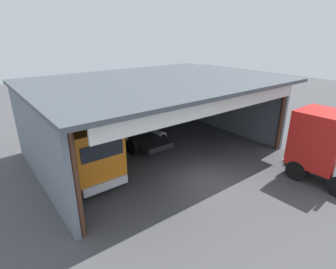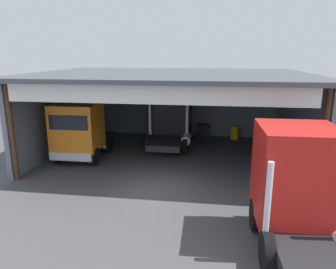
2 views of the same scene
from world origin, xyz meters
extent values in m
plane|color=#4C4C4F|center=(0.00, 0.00, 0.00)|extent=(80.00, 80.00, 0.00)
cube|color=slate|center=(0.00, 10.07, 2.35)|extent=(14.20, 0.24, 4.69)
cube|color=slate|center=(-7.10, 5.04, 2.35)|extent=(0.24, 10.07, 4.69)
cube|color=slate|center=(7.10, 5.04, 2.35)|extent=(0.24, 10.07, 4.69)
cube|color=#474E55|center=(0.00, 4.61, 4.79)|extent=(14.80, 10.93, 0.20)
cylinder|color=#4C2D1E|center=(-6.85, 0.15, 2.35)|extent=(0.24, 0.24, 4.69)
cylinder|color=#4C2D1E|center=(6.85, 0.15, 2.35)|extent=(0.24, 0.24, 4.69)
cube|color=white|center=(0.00, -0.34, 4.34)|extent=(12.78, 0.12, 0.90)
cube|color=orange|center=(-4.96, 3.04, 2.02)|extent=(2.44, 2.03, 2.54)
cube|color=black|center=(-4.96, 2.02, 2.47)|extent=(2.06, 0.08, 0.76)
cube|color=silver|center=(-4.95, 1.99, 0.65)|extent=(2.30, 0.18, 0.44)
cube|color=#232326|center=(-4.98, 5.00, 0.68)|extent=(1.85, 3.59, 0.36)
cylinder|color=silver|center=(-3.89, 4.21, 2.07)|extent=(0.18, 0.18, 3.14)
cylinder|color=silver|center=(-6.07, 4.19, 2.07)|extent=(0.18, 0.18, 3.14)
cylinder|color=silver|center=(-6.07, 4.69, 0.80)|extent=(0.57, 1.21, 0.56)
cylinder|color=black|center=(-3.90, 2.65, 0.50)|extent=(0.31, 1.01, 1.00)
cylinder|color=black|center=(-6.02, 2.63, 0.50)|extent=(0.31, 1.01, 1.00)
cylinder|color=black|center=(-3.92, 5.02, 0.50)|extent=(0.31, 1.01, 1.00)
cylinder|color=black|center=(-6.04, 4.99, 0.50)|extent=(0.31, 1.01, 1.00)
cube|color=black|center=(-0.35, 7.24, 2.15)|extent=(2.58, 2.10, 2.71)
cube|color=black|center=(-0.35, 8.30, 2.62)|extent=(2.19, 0.07, 0.81)
cube|color=silver|center=(-0.35, 8.33, 0.69)|extent=(2.44, 0.17, 0.44)
cube|color=#232326|center=(-0.34, 5.39, 0.72)|extent=(1.94, 3.36, 0.36)
cylinder|color=silver|center=(-1.50, 6.04, 1.78)|extent=(0.18, 0.18, 2.47)
cylinder|color=silver|center=(0.81, 6.05, 1.78)|extent=(0.18, 0.18, 2.47)
cylinder|color=silver|center=(0.82, 5.70, 0.84)|extent=(0.56, 1.20, 0.56)
cylinder|color=black|center=(-1.48, 7.65, 0.54)|extent=(0.30, 1.09, 1.09)
cylinder|color=black|center=(0.79, 7.66, 0.54)|extent=(0.30, 1.09, 1.09)
cylinder|color=black|center=(-1.47, 5.39, 0.54)|extent=(0.30, 1.09, 1.09)
cylinder|color=black|center=(0.80, 5.40, 0.54)|extent=(0.30, 1.09, 1.09)
cube|color=red|center=(4.97, -3.20, 2.28)|extent=(2.40, 2.47, 2.97)
cube|color=black|center=(4.94, -1.97, 2.80)|extent=(1.99, 0.11, 0.89)
cube|color=silver|center=(4.94, -1.94, 0.69)|extent=(2.23, 0.21, 0.44)
cube|color=#232326|center=(5.01, -4.85, 0.72)|extent=(1.83, 3.05, 0.36)
cylinder|color=silver|center=(3.95, -4.58, 1.82)|extent=(0.18, 0.18, 2.55)
cylinder|color=black|center=(3.94, -2.74, 0.54)|extent=(0.33, 1.09, 1.09)
cylinder|color=black|center=(5.98, -2.69, 0.54)|extent=(0.33, 1.09, 1.09)
cylinder|color=black|center=(3.99, -4.88, 0.54)|extent=(0.33, 1.09, 1.09)
cylinder|color=gold|center=(3.96, 9.26, 0.47)|extent=(0.58, 0.58, 0.95)
cube|color=black|center=(1.76, 9.05, 0.50)|extent=(0.90, 0.60, 1.00)
camera|label=1|loc=(-9.37, -8.58, 7.53)|focal=28.51mm
camera|label=2|loc=(2.34, -12.86, 5.89)|focal=33.71mm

